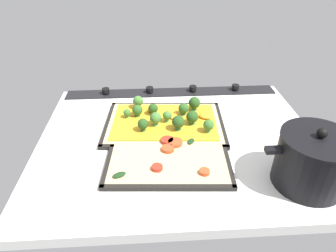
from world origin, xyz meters
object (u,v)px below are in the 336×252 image
at_px(baking_tray_front, 165,125).
at_px(cooking_pot, 313,160).
at_px(veggie_pizza_back, 168,158).
at_px(broccoli_pizza, 166,120).
at_px(baking_tray_back, 168,161).

bearing_deg(baking_tray_front, cooking_pot, 140.51).
bearing_deg(baking_tray_front, veggie_pizza_back, 90.35).
xyz_separation_m(baking_tray_front, broccoli_pizza, (-0.01, -0.00, 0.02)).
bearing_deg(cooking_pot, baking_tray_back, -16.22).
xyz_separation_m(baking_tray_back, veggie_pizza_back, (-0.00, -0.00, 0.01)).
xyz_separation_m(broccoli_pizza, cooking_pot, (-0.34, 0.28, 0.05)).
distance_m(baking_tray_back, cooking_pot, 0.36).
bearing_deg(baking_tray_front, baking_tray_back, 90.05).
height_order(baking_tray_front, broccoli_pizza, broccoli_pizza).
relative_size(baking_tray_back, veggie_pizza_back, 1.08).
distance_m(baking_tray_front, baking_tray_back, 0.18).
relative_size(broccoli_pizza, veggie_pizza_back, 1.15).
height_order(baking_tray_front, cooking_pot, cooking_pot).
xyz_separation_m(broccoli_pizza, veggie_pizza_back, (0.01, 0.18, -0.01)).
bearing_deg(baking_tray_back, cooking_pot, 163.78).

